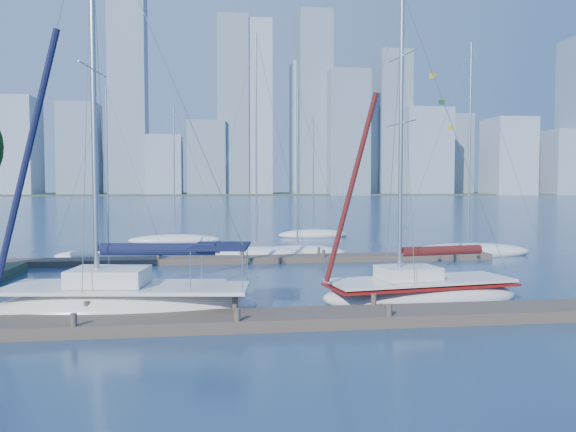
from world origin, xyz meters
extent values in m
plane|color=navy|center=(0.00, 0.00, 0.00)|extent=(700.00, 700.00, 0.00)
cube|color=#483D35|center=(0.00, 0.00, 0.20)|extent=(26.00, 2.00, 0.40)
cube|color=#483D35|center=(2.00, 16.00, 0.18)|extent=(30.00, 1.80, 0.36)
cube|color=#38472D|center=(0.00, 320.00, 0.00)|extent=(800.00, 100.00, 1.50)
ellipsoid|color=white|center=(-3.84, 2.12, 0.28)|extent=(9.74, 4.31, 1.65)
cube|color=white|center=(-3.84, 2.12, 1.05)|extent=(9.02, 3.97, 0.13)
cube|color=white|center=(-4.49, 2.20, 1.43)|extent=(2.89, 2.34, 0.61)
cylinder|color=silver|center=(-4.93, 2.26, 8.14)|extent=(0.20, 0.20, 14.07)
cylinder|color=silver|center=(-2.72, 1.97, 2.31)|extent=(4.44, 0.70, 0.11)
cylinder|color=black|center=(-2.72, 1.97, 2.42)|extent=(4.13, 0.98, 0.44)
cube|color=black|center=(-0.48, 1.67, 2.53)|extent=(2.31, 2.86, 0.09)
ellipsoid|color=white|center=(7.55, 2.97, 0.24)|extent=(8.36, 3.78, 1.42)
cube|color=white|center=(7.55, 2.97, 0.90)|extent=(7.75, 3.49, 0.11)
cube|color=white|center=(6.99, 2.89, 1.23)|extent=(2.49, 2.03, 0.52)
cylinder|color=silver|center=(6.62, 2.84, 6.61)|extent=(0.17, 0.17, 11.33)
cylinder|color=silver|center=(8.51, 3.11, 1.98)|extent=(3.79, 0.65, 0.09)
cylinder|color=#3F130D|center=(8.51, 3.11, 2.08)|extent=(3.53, 0.88, 0.38)
cube|color=maroon|center=(7.55, 2.97, 0.74)|extent=(7.93, 3.62, 0.09)
ellipsoid|color=white|center=(-7.53, 19.05, 0.17)|extent=(7.09, 2.91, 0.94)
cylinder|color=silver|center=(-7.53, 19.05, 5.97)|extent=(0.10, 0.10, 10.24)
ellipsoid|color=white|center=(2.05, 17.73, 0.21)|extent=(7.08, 4.22, 1.13)
cylinder|color=silver|center=(2.05, 17.73, 7.74)|extent=(0.12, 0.12, 13.43)
ellipsoid|color=white|center=(4.85, 18.45, 0.20)|extent=(6.92, 3.42, 1.09)
cylinder|color=silver|center=(4.85, 18.45, 6.00)|extent=(0.12, 0.12, 10.03)
ellipsoid|color=white|center=(16.44, 17.41, 0.22)|extent=(9.18, 5.27, 1.23)
cylinder|color=silver|center=(16.44, 17.41, 7.70)|extent=(0.13, 0.13, 13.16)
ellipsoid|color=white|center=(-3.94, 28.90, 0.19)|extent=(7.85, 3.11, 1.04)
cylinder|color=silver|center=(-3.94, 28.90, 6.17)|extent=(0.11, 0.11, 10.46)
ellipsoid|color=white|center=(8.46, 32.58, 0.19)|extent=(6.74, 3.03, 1.06)
cylinder|color=silver|center=(8.46, 32.58, 6.06)|extent=(0.12, 0.12, 10.20)
cube|color=#7E8DA3|center=(-96.77, 283.96, 24.89)|extent=(14.10, 23.42, 49.78)
cube|color=slate|center=(-69.73, 287.50, 24.01)|extent=(20.13, 17.63, 48.02)
cube|color=#909AAD|center=(-47.55, 309.43, 17.70)|extent=(15.29, 17.61, 35.41)
cube|color=#7E8DA3|center=(-25.94, 284.92, 15.76)|extent=(17.98, 19.81, 31.53)
cube|color=slate|center=(-4.22, 286.68, 19.81)|extent=(20.12, 16.86, 39.62)
cube|color=#909AAD|center=(21.35, 289.48, 47.13)|extent=(19.50, 14.99, 94.25)
cube|color=#7E8DA3|center=(51.90, 304.67, 37.74)|extent=(14.97, 17.46, 75.49)
cube|color=slate|center=(70.99, 278.50, 33.27)|extent=(21.45, 18.95, 66.54)
cube|color=#909AAD|center=(91.42, 294.72, 24.69)|extent=(15.52, 17.11, 49.38)
cube|color=#7E8DA3|center=(115.77, 279.60, 23.83)|extent=(25.53, 18.80, 47.65)
cube|color=slate|center=(147.05, 309.52, 24.24)|extent=(15.22, 17.52, 48.49)
cube|color=#909AAD|center=(164.09, 278.94, 21.44)|extent=(22.98, 23.94, 42.88)
cube|color=#7E8DA3|center=(194.50, 279.05, 18.42)|extent=(13.50, 21.38, 36.83)
cube|color=slate|center=(-45.00, 290.00, 55.33)|extent=(18.83, 18.00, 110.66)
cube|color=slate|center=(10.00, 290.00, 47.90)|extent=(16.64, 18.00, 95.80)
cube|color=slate|center=(55.00, 290.00, 50.16)|extent=(18.04, 18.00, 100.33)
cube|color=slate|center=(100.00, 290.00, 40.18)|extent=(17.90, 18.00, 80.36)
camera|label=1|loc=(-0.73, -18.60, 4.68)|focal=35.00mm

